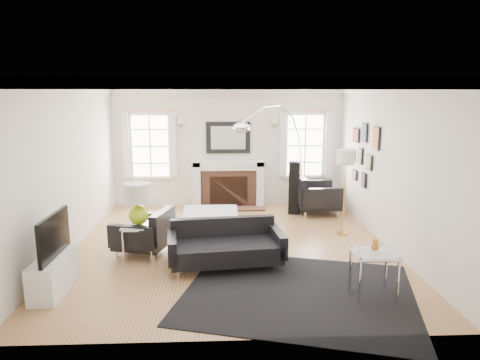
{
  "coord_description": "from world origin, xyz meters",
  "views": [
    {
      "loc": [
        -0.16,
        -7.23,
        2.61
      ],
      "look_at": [
        0.17,
        0.3,
        1.14
      ],
      "focal_mm": 32.0,
      "sensor_mm": 36.0,
      "label": 1
    }
  ],
  "objects_px": {
    "fireplace": "(229,184)",
    "sofa": "(225,246)",
    "arc_floor_lamp": "(274,155)",
    "armchair_right": "(315,196)",
    "gourd_lamp": "(138,201)",
    "armchair_left": "(147,233)",
    "coffee_table": "(210,213)"
  },
  "relations": [
    {
      "from": "fireplace",
      "to": "arc_floor_lamp",
      "type": "xyz_separation_m",
      "value": [
        0.98,
        -0.83,
        0.83
      ]
    },
    {
      "from": "armchair_left",
      "to": "gourd_lamp",
      "type": "relative_size",
      "value": 1.62
    },
    {
      "from": "armchair_left",
      "to": "coffee_table",
      "type": "distance_m",
      "value": 1.41
    },
    {
      "from": "fireplace",
      "to": "sofa",
      "type": "distance_m",
      "value": 3.68
    },
    {
      "from": "armchair_right",
      "to": "arc_floor_lamp",
      "type": "bearing_deg",
      "value": -171.59
    },
    {
      "from": "sofa",
      "to": "armchair_right",
      "type": "relative_size",
      "value": 1.69
    },
    {
      "from": "sofa",
      "to": "coffee_table",
      "type": "distance_m",
      "value": 1.57
    },
    {
      "from": "armchair_left",
      "to": "arc_floor_lamp",
      "type": "xyz_separation_m",
      "value": [
        2.41,
        2.24,
        1.02
      ]
    },
    {
      "from": "sofa",
      "to": "armchair_right",
      "type": "distance_m",
      "value": 3.62
    },
    {
      "from": "sofa",
      "to": "gourd_lamp",
      "type": "relative_size",
      "value": 2.71
    },
    {
      "from": "sofa",
      "to": "armchair_left",
      "type": "height_order",
      "value": "armchair_left"
    },
    {
      "from": "gourd_lamp",
      "to": "arc_floor_lamp",
      "type": "distance_m",
      "value": 3.53
    },
    {
      "from": "fireplace",
      "to": "armchair_left",
      "type": "bearing_deg",
      "value": -115.1
    },
    {
      "from": "armchair_right",
      "to": "arc_floor_lamp",
      "type": "xyz_separation_m",
      "value": [
        -0.96,
        -0.14,
        0.98
      ]
    },
    {
      "from": "coffee_table",
      "to": "arc_floor_lamp",
      "type": "height_order",
      "value": "arc_floor_lamp"
    },
    {
      "from": "fireplace",
      "to": "arc_floor_lamp",
      "type": "distance_m",
      "value": 1.52
    },
    {
      "from": "armchair_right",
      "to": "arc_floor_lamp",
      "type": "relative_size",
      "value": 0.43
    },
    {
      "from": "armchair_right",
      "to": "gourd_lamp",
      "type": "bearing_deg",
      "value": -142.83
    },
    {
      "from": "sofa",
      "to": "fireplace",
      "type": "bearing_deg",
      "value": 88.21
    },
    {
      "from": "armchair_right",
      "to": "coffee_table",
      "type": "height_order",
      "value": "armchair_right"
    },
    {
      "from": "sofa",
      "to": "armchair_right",
      "type": "xyz_separation_m",
      "value": [
        2.06,
        2.98,
        0.08
      ]
    },
    {
      "from": "armchair_right",
      "to": "coffee_table",
      "type": "xyz_separation_m",
      "value": [
        -2.32,
        -1.44,
        0.03
      ]
    },
    {
      "from": "gourd_lamp",
      "to": "coffee_table",
      "type": "bearing_deg",
      "value": 46.14
    },
    {
      "from": "fireplace",
      "to": "armchair_right",
      "type": "distance_m",
      "value": 2.06
    },
    {
      "from": "sofa",
      "to": "armchair_left",
      "type": "xyz_separation_m",
      "value": [
        -1.32,
        0.6,
        0.03
      ]
    },
    {
      "from": "armchair_left",
      "to": "arc_floor_lamp",
      "type": "height_order",
      "value": "arc_floor_lamp"
    },
    {
      "from": "fireplace",
      "to": "coffee_table",
      "type": "distance_m",
      "value": 2.16
    },
    {
      "from": "arc_floor_lamp",
      "to": "coffee_table",
      "type": "bearing_deg",
      "value": -136.27
    },
    {
      "from": "fireplace",
      "to": "armchair_right",
      "type": "xyz_separation_m",
      "value": [
        1.94,
        -0.68,
        -0.15
      ]
    },
    {
      "from": "armchair_left",
      "to": "armchair_right",
      "type": "bearing_deg",
      "value": 35.2
    },
    {
      "from": "fireplace",
      "to": "arc_floor_lamp",
      "type": "relative_size",
      "value": 0.67
    },
    {
      "from": "sofa",
      "to": "arc_floor_lamp",
      "type": "height_order",
      "value": "arc_floor_lamp"
    }
  ]
}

